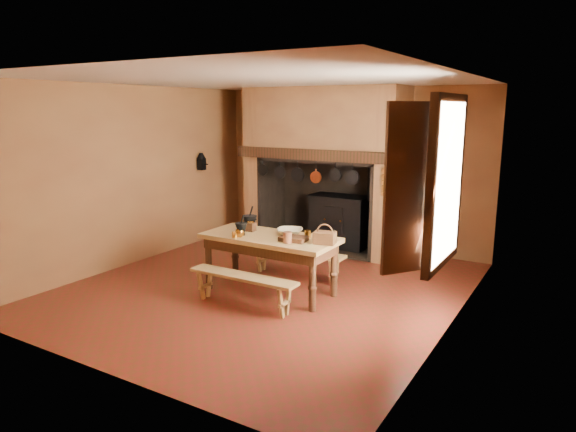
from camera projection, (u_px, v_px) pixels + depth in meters
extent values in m
plane|color=maroon|center=(267.00, 287.00, 7.13)|extent=(5.50, 5.50, 0.00)
plane|color=silver|center=(265.00, 80.00, 6.55)|extent=(5.50, 5.50, 0.00)
cube|color=#996B3D|center=(350.00, 168.00, 9.15)|extent=(5.00, 0.02, 2.80)
cube|color=#996B3D|center=(134.00, 176.00, 8.09)|extent=(0.02, 5.50, 2.80)
cube|color=#996B3D|center=(458.00, 205.00, 5.59)|extent=(0.02, 5.50, 2.80)
cube|color=#996B3D|center=(95.00, 228.00, 4.53)|extent=(5.00, 0.02, 2.80)
cube|color=#996B3D|center=(264.00, 165.00, 9.55)|extent=(0.30, 0.90, 2.80)
cube|color=#996B3D|center=(393.00, 174.00, 8.30)|extent=(0.30, 0.90, 2.80)
cube|color=#996B3D|center=(325.00, 123.00, 8.76)|extent=(2.20, 0.90, 1.20)
cube|color=black|center=(313.00, 154.00, 8.53)|extent=(2.95, 0.22, 0.18)
cube|color=black|center=(334.00, 200.00, 9.40)|extent=(2.20, 0.06, 1.60)
cube|color=black|center=(323.00, 247.00, 9.21)|extent=(2.20, 0.90, 0.02)
cube|color=black|center=(340.00, 223.00, 9.12)|extent=(1.00, 0.50, 0.90)
cube|color=black|center=(340.00, 197.00, 9.01)|extent=(1.04, 0.54, 0.04)
cube|color=black|center=(333.00, 220.00, 8.88)|extent=(0.35, 0.02, 0.45)
cylinder|color=black|center=(370.00, 180.00, 8.68)|extent=(0.10, 0.10, 0.70)
cylinder|color=#BF822C|center=(325.00, 219.00, 8.94)|extent=(0.03, 0.03, 0.03)
cylinder|color=#BF822C|center=(341.00, 221.00, 8.79)|extent=(0.03, 0.03, 0.03)
cylinder|color=#BF822C|center=(287.00, 236.00, 9.57)|extent=(0.40, 0.40, 0.20)
cylinder|color=#BF822C|center=(282.00, 240.00, 9.33)|extent=(0.34, 0.34, 0.18)
cube|color=black|center=(281.00, 235.00, 9.75)|extent=(0.18, 0.18, 0.16)
cone|color=brown|center=(396.00, 180.00, 7.76)|extent=(0.20, 0.20, 0.35)
cube|color=white|center=(448.00, 182.00, 5.20)|extent=(0.02, 1.00, 1.60)
cube|color=#371C11|center=(451.00, 98.00, 5.04)|extent=(0.08, 1.16, 0.08)
cube|color=#371C11|center=(440.00, 262.00, 5.38)|extent=(0.08, 1.16, 0.08)
cube|color=#371C11|center=(405.00, 190.00, 4.74)|extent=(0.29, 0.39, 1.60)
cube|color=#371C11|center=(443.00, 174.00, 5.88)|extent=(0.29, 0.39, 1.60)
cube|color=black|center=(202.00, 164.00, 9.35)|extent=(0.12, 0.12, 0.22)
cone|color=black|center=(201.00, 156.00, 9.32)|extent=(0.16, 0.16, 0.10)
cylinder|color=black|center=(205.00, 164.00, 9.30)|extent=(0.12, 0.02, 0.02)
cube|color=#AC874F|center=(270.00, 238.00, 6.79)|extent=(1.81, 0.81, 0.06)
cube|color=#371C11|center=(270.00, 245.00, 6.81)|extent=(1.69, 0.68, 0.14)
cylinder|color=#371C11|center=(209.00, 263.00, 7.02)|extent=(0.09, 0.09, 0.73)
cylinder|color=#371C11|center=(312.00, 283.00, 6.21)|extent=(0.09, 0.09, 0.73)
cylinder|color=#371C11|center=(235.00, 253.00, 7.53)|extent=(0.09, 0.09, 0.73)
cylinder|color=#371C11|center=(334.00, 270.00, 6.72)|extent=(0.09, 0.09, 0.73)
cube|color=#AC874F|center=(243.00, 276.00, 6.34)|extent=(1.49, 0.26, 0.04)
cube|color=#AC874F|center=(296.00, 251.00, 7.46)|extent=(1.50, 0.26, 0.04)
cylinder|color=black|center=(250.00, 229.00, 7.12)|extent=(0.12, 0.12, 0.04)
cone|color=black|center=(250.00, 222.00, 7.10)|extent=(0.20, 0.20, 0.17)
cylinder|color=black|center=(251.00, 212.00, 7.06)|extent=(0.08, 0.03, 0.16)
cylinder|color=black|center=(241.00, 234.00, 6.82)|extent=(0.10, 0.10, 0.03)
cone|color=black|center=(241.00, 228.00, 6.80)|extent=(0.16, 0.16, 0.14)
cylinder|color=black|center=(242.00, 220.00, 6.77)|extent=(0.07, 0.03, 0.13)
cube|color=#371C11|center=(251.00, 227.00, 7.04)|extent=(0.12, 0.12, 0.12)
cylinder|color=#BF822C|center=(251.00, 222.00, 7.03)|extent=(0.09, 0.09, 0.03)
cylinder|color=black|center=(254.00, 220.00, 6.99)|extent=(0.10, 0.02, 0.03)
cylinder|color=#BF822C|center=(235.00, 235.00, 6.68)|extent=(0.08, 0.08, 0.08)
cylinder|color=#BF822C|center=(308.00, 234.00, 6.70)|extent=(0.11, 0.11, 0.10)
imported|color=beige|center=(290.00, 232.00, 6.84)|extent=(0.45, 0.45, 0.08)
cylinder|color=brown|center=(287.00, 237.00, 6.42)|extent=(0.13, 0.13, 0.14)
cylinder|color=beige|center=(323.00, 239.00, 6.33)|extent=(0.10, 0.10, 0.14)
cube|color=#482515|center=(325.00, 238.00, 6.38)|extent=(0.30, 0.24, 0.15)
torus|color=#482515|center=(325.00, 232.00, 6.36)|extent=(0.21, 0.06, 0.21)
cube|color=#371C11|center=(294.00, 239.00, 6.52)|extent=(0.35, 0.26, 0.06)
imported|color=#BF822C|center=(240.00, 233.00, 6.71)|extent=(0.15, 0.15, 0.10)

